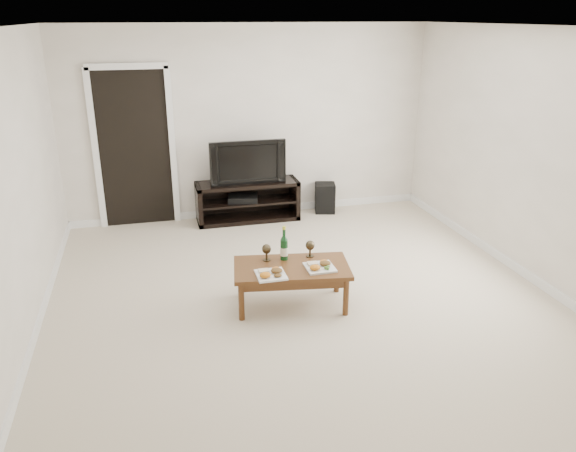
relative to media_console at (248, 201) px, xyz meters
The scene contains 14 objects.
floor 2.51m from the media_console, 87.61° to the right, with size 5.50×5.50×0.00m, color beige.
back_wall 1.07m from the media_console, 69.29° to the left, with size 5.00×0.04×2.60m, color white.
ceiling 3.43m from the media_console, 87.61° to the right, with size 5.00×5.50×0.04m, color white.
doorway 1.65m from the media_console, behind, with size 0.90×0.02×2.05m, color black.
media_console is the anchor object (origin of this frame).
television 0.57m from the media_console, ahead, with size 1.03×0.13×0.59m, color black.
av_receiver 0.08m from the media_console, behind, with size 0.40×0.30×0.08m, color black.
subwoofer 1.15m from the media_console, ahead, with size 0.28×0.28×0.42m, color black.
coffee_table 2.53m from the media_console, 90.74° to the right, with size 1.11×0.60×0.42m, color #512E16.
plate_left 2.71m from the media_console, 95.81° to the right, with size 0.27×0.27×0.07m, color white.
plate_right 2.66m from the media_console, 85.31° to the right, with size 0.27×0.27×0.07m, color white.
wine_bottle 2.38m from the media_console, 91.54° to the right, with size 0.07×0.07×0.35m, color #0F3817.
goblet_left 2.36m from the media_console, 95.79° to the right, with size 0.09×0.09×0.17m, color #362D1D, non-canonical shape.
goblet_right 2.37m from the media_console, 85.02° to the right, with size 0.09×0.09×0.17m, color #362D1D, non-canonical shape.
Camera 1 is at (-1.39, -4.79, 2.70)m, focal length 35.00 mm.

